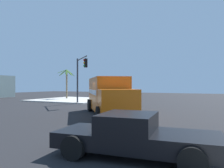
% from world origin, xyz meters
% --- Properties ---
extents(ground_plane, '(100.00, 100.00, 0.00)m').
position_xyz_m(ground_plane, '(0.00, 0.00, 0.00)').
color(ground_plane, black).
extents(sidewalk_corner_far, '(10.93, 10.93, 0.14)m').
position_xyz_m(sidewalk_corner_far, '(12.58, 12.58, 0.07)').
color(sidewalk_corner_far, beige).
rests_on(sidewalk_corner_far, ground).
extents(delivery_truck, '(8.20, 7.16, 2.92)m').
position_xyz_m(delivery_truck, '(0.44, 0.14, 1.52)').
color(delivery_truck, orange).
rests_on(delivery_truck, ground).
extents(traffic_light_primary, '(3.25, 3.57, 5.52)m').
position_xyz_m(traffic_light_primary, '(6.49, 7.14, 3.81)').
color(traffic_light_primary, '#38383D').
rests_on(traffic_light_primary, sidewalk_corner_far).
extents(pickup_black, '(2.72, 5.39, 1.38)m').
position_xyz_m(pickup_black, '(-8.07, -5.28, 0.73)').
color(pickup_black, black).
rests_on(pickup_black, ground).
extents(palm_tree_far, '(3.13, 2.92, 4.80)m').
position_xyz_m(palm_tree_far, '(13.75, 14.97, 3.51)').
color(palm_tree_far, '#7A6647').
rests_on(palm_tree_far, sidewalk_corner_far).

